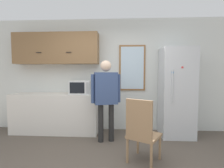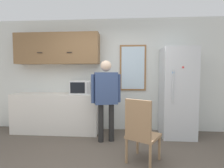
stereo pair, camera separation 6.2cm
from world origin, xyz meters
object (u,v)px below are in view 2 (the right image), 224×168
(microwave, at_px, (82,87))
(person, at_px, (106,92))
(chair, at_px, (141,130))
(refrigerator, at_px, (177,92))

(microwave, relative_size, person, 0.28)
(microwave, distance_m, person, 0.79)
(person, bearing_deg, chair, -68.83)
(microwave, height_order, chair, microwave)
(microwave, xyz_separation_m, person, (0.63, -0.48, -0.06))
(microwave, distance_m, refrigerator, 2.15)
(person, relative_size, refrigerator, 0.85)
(microwave, xyz_separation_m, refrigerator, (2.15, -0.05, -0.10))
(person, distance_m, refrigerator, 1.59)
(microwave, relative_size, refrigerator, 0.24)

